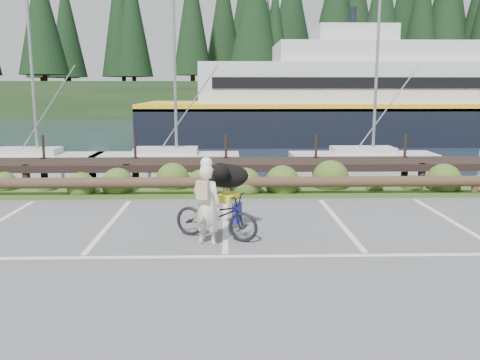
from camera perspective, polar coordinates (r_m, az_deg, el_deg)
name	(u,v)px	position (r m, az deg, el deg)	size (l,w,h in m)	color
ground	(225,250)	(9.70, -1.66, -7.84)	(72.00, 72.00, 0.00)	#555557
harbor_backdrop	(229,106)	(87.69, -1.27, 8.28)	(170.00, 160.00, 30.00)	#172437
vegetation_strip	(226,191)	(14.82, -1.61, -1.28)	(34.00, 1.60, 0.10)	#3D5B21
log_rail	(226,198)	(14.14, -1.62, -2.04)	(32.00, 0.30, 0.60)	#443021
bicycle	(216,216)	(10.29, -2.69, -4.03)	(0.63, 1.81, 0.95)	black
cyclist	(207,205)	(9.85, -3.75, -2.78)	(0.58, 0.38, 1.59)	beige
dog	(228,176)	(10.66, -1.40, 0.47)	(0.87, 0.43, 0.50)	black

